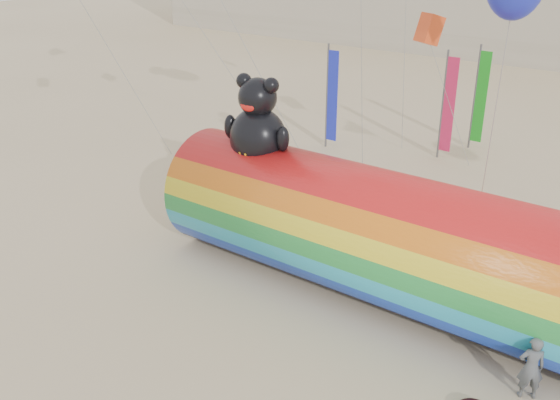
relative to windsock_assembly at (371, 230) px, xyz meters
The scene contains 4 objects.
ground 4.56m from the windsock_assembly, 151.75° to the right, with size 160.00×160.00×0.00m, color #CCB58C.
windsock_assembly is the anchor object (origin of this frame).
kite_handler 5.89m from the windsock_assembly, 19.88° to the right, with size 0.62×0.41×1.71m, color #55595D.
festival_banners 13.62m from the windsock_assembly, 109.28° to the left, with size 6.61×4.27×5.20m.
Camera 1 is at (11.24, -13.07, 10.40)m, focal length 40.00 mm.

